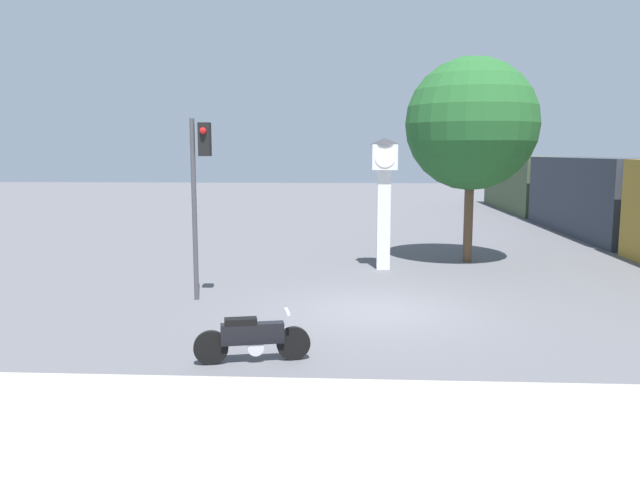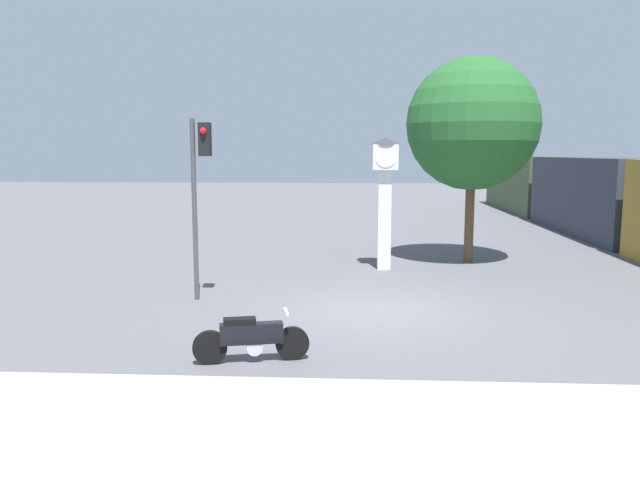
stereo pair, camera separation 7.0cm
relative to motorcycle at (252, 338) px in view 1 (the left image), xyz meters
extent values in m
plane|color=#56565B|center=(2.28, 3.67, -0.43)|extent=(120.00, 120.00, 0.00)
cylinder|color=black|center=(0.71, 0.16, -0.13)|extent=(0.61, 0.23, 0.60)
cylinder|color=black|center=(-0.69, -0.16, -0.13)|extent=(0.61, 0.23, 0.60)
cube|color=black|center=(0.01, 0.00, 0.09)|extent=(1.12, 0.46, 0.36)
cube|color=black|center=(-0.19, -0.04, 0.32)|extent=(0.60, 0.35, 0.10)
cylinder|color=silver|center=(0.05, 0.01, -0.16)|extent=(0.32, 0.26, 0.28)
cube|color=silver|center=(0.60, 0.14, 0.45)|extent=(0.16, 0.44, 0.04)
cube|color=white|center=(2.70, 8.99, 1.12)|extent=(0.41, 0.41, 3.11)
cube|color=white|center=(2.70, 8.99, 3.06)|extent=(0.77, 0.77, 0.77)
cylinder|color=white|center=(2.70, 8.59, 3.06)|extent=(0.62, 0.02, 0.62)
cone|color=#333338|center=(2.70, 8.99, 3.55)|extent=(0.93, 0.93, 0.20)
cube|color=#333842|center=(12.60, 18.08, 1.27)|extent=(2.80, 10.91, 3.40)
cube|color=#425138|center=(12.60, 29.59, 1.27)|extent=(2.80, 10.91, 3.40)
cylinder|color=#47474C|center=(-2.14, 4.57, 1.79)|extent=(0.12, 0.12, 4.45)
cube|color=black|center=(-1.84, 4.57, 3.52)|extent=(0.28, 0.24, 0.80)
sphere|color=red|center=(-1.84, 4.42, 3.72)|extent=(0.16, 0.16, 0.16)
cylinder|color=brown|center=(5.58, 10.39, 0.98)|extent=(0.30, 0.30, 2.83)
sphere|color=#235B28|center=(5.58, 10.39, 4.12)|extent=(4.30, 4.30, 4.30)
camera|label=1|loc=(1.74, -10.44, 3.22)|focal=35.00mm
camera|label=2|loc=(1.81, -10.44, 3.22)|focal=35.00mm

